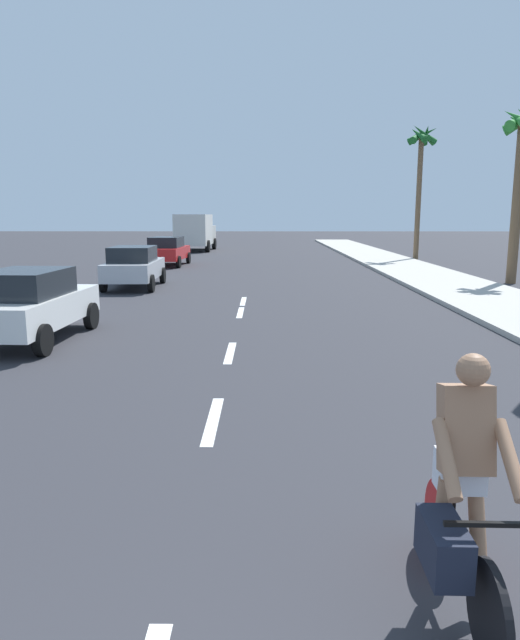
% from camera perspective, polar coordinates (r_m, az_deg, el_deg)
% --- Properties ---
extents(ground_plane, '(160.00, 160.00, 0.00)m').
position_cam_1_polar(ground_plane, '(20.24, -1.47, 2.85)').
color(ground_plane, '#2D2D33').
extents(sidewalk_strip, '(3.60, 80.00, 0.14)m').
position_cam_1_polar(sidewalk_strip, '(23.35, 18.61, 3.50)').
color(sidewalk_strip, '#B2ADA3').
rests_on(sidewalk_strip, ground).
extents(lane_stripe_2, '(0.16, 1.80, 0.01)m').
position_cam_1_polar(lane_stripe_2, '(7.69, -4.78, -10.06)').
color(lane_stripe_2, white).
rests_on(lane_stripe_2, ground).
extents(lane_stripe_3, '(0.16, 1.80, 0.01)m').
position_cam_1_polar(lane_stripe_3, '(11.29, -3.04, -3.32)').
color(lane_stripe_3, white).
rests_on(lane_stripe_3, ground).
extents(lane_stripe_4, '(0.16, 1.80, 0.01)m').
position_cam_1_polar(lane_stripe_4, '(15.94, -2.00, 0.77)').
color(lane_stripe_4, white).
rests_on(lane_stripe_4, ground).
extents(lane_stripe_5, '(0.16, 1.80, 0.01)m').
position_cam_1_polar(lane_stripe_5, '(18.04, -1.71, 1.92)').
color(lane_stripe_5, white).
rests_on(lane_stripe_5, ground).
extents(cyclist, '(0.62, 1.71, 1.82)m').
position_cam_1_polar(cyclist, '(4.20, 19.58, -16.63)').
color(cyclist, black).
rests_on(cyclist, ground).
extents(parked_car_white, '(2.00, 4.05, 1.57)m').
position_cam_1_polar(parked_car_white, '(13.15, -22.35, 1.57)').
color(parked_car_white, white).
rests_on(parked_car_white, ground).
extents(parked_car_silver, '(2.00, 4.13, 1.57)m').
position_cam_1_polar(parked_car_silver, '(21.93, -12.65, 5.39)').
color(parked_car_silver, '#B7BABF').
rests_on(parked_car_silver, ground).
extents(parked_car_red, '(2.11, 4.32, 1.57)m').
position_cam_1_polar(parked_car_red, '(31.40, -9.39, 6.98)').
color(parked_car_red, red).
rests_on(parked_car_red, ground).
extents(delivery_truck, '(2.85, 6.32, 2.80)m').
position_cam_1_polar(delivery_truck, '(44.55, -6.58, 8.92)').
color(delivery_truck, beige).
rests_on(delivery_truck, ground).
extents(palm_tree_distant, '(1.86, 1.81, 8.09)m').
position_cam_1_polar(palm_tree_distant, '(36.13, 15.99, 15.82)').
color(palm_tree_distant, brown).
rests_on(palm_tree_distant, ground).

